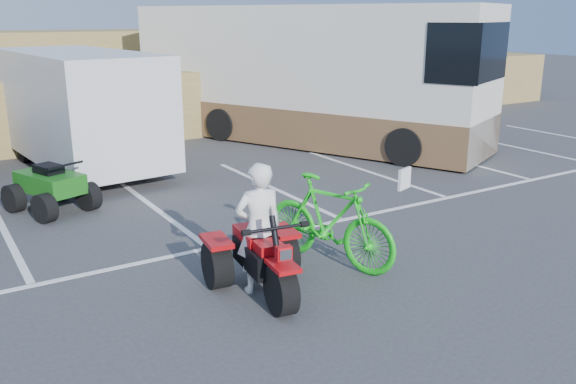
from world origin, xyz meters
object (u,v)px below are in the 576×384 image
rv_motorhome (305,85)px  quad_atv_green (53,211)px  green_dirt_bike (329,221)px  rider (259,228)px  cargo_trailer (80,106)px  red_trike_atv (264,294)px

rv_motorhome → quad_atv_green: bearing=177.0°
green_dirt_bike → rv_motorhome: 9.49m
rv_motorhome → rider: bearing=-151.5°
cargo_trailer → green_dirt_bike: bearing=-84.4°
green_dirt_bike → rv_motorhome: (4.88, 8.08, 0.99)m
rider → cargo_trailer: 8.48m
quad_atv_green → green_dirt_bike: bearing=-79.7°
green_dirt_bike → rv_motorhome: bearing=39.0°
cargo_trailer → rv_motorhome: size_ratio=0.57×
cargo_trailer → quad_atv_green: (-1.43, -3.25, -1.52)m
cargo_trailer → rv_motorhome: rv_motorhome is taller
green_dirt_bike → cargo_trailer: (-1.59, 8.18, 0.84)m
cargo_trailer → rv_motorhome: 6.47m
quad_atv_green → cargo_trailer: bearing=45.2°
red_trike_atv → rv_motorhome: size_ratio=0.16×
rider → rv_motorhome: 10.45m
quad_atv_green → red_trike_atv: bearing=-94.0°
green_dirt_bike → rider: bearing=171.2°
cargo_trailer → rider: bearing=-93.7°
red_trike_atv → cargo_trailer: 8.74m
rider → green_dirt_bike: rider is taller
red_trike_atv → green_dirt_bike: green_dirt_bike is taller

